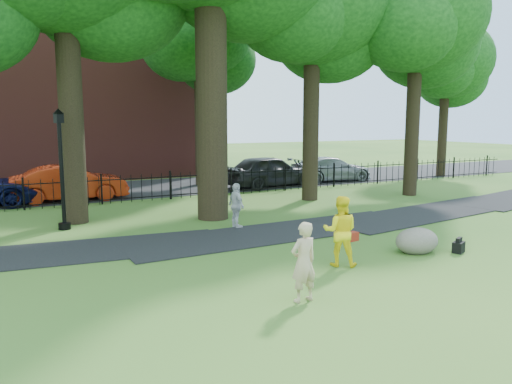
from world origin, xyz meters
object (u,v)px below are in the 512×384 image
lamppost (62,171)px  red_sedan (70,183)px  woman (304,262)px  man (340,231)px  boulder (417,239)px

lamppost → red_sedan: size_ratio=0.81×
woman → man: size_ratio=0.92×
boulder → red_sedan: bearing=118.3°
woman → man: man is taller
boulder → lamppost: lamppost is taller
man → boulder: (2.60, 0.05, -0.50)m
boulder → woman: bearing=-160.1°
lamppost → red_sedan: 6.13m
man → red_sedan: 14.16m
boulder → red_sedan: size_ratio=0.26×
man → boulder: size_ratio=1.39×
woman → red_sedan: woman is taller
man → boulder: 2.65m
man → boulder: man is taller
boulder → red_sedan: 15.16m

